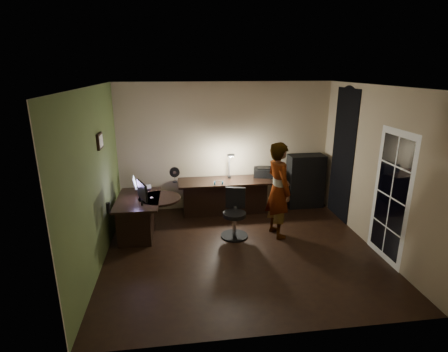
{
  "coord_description": "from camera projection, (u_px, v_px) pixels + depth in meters",
  "views": [
    {
      "loc": [
        -0.99,
        -5.21,
        2.96
      ],
      "look_at": [
        -0.15,
        1.05,
        1.0
      ],
      "focal_mm": 28.0,
      "sensor_mm": 36.0,
      "label": 1
    }
  ],
  "objects": [
    {
      "name": "notepad",
      "position": [
        147.0,
        202.0,
        6.15
      ],
      "size": [
        0.22,
        0.26,
        0.01
      ],
      "primitive_type": "cube",
      "rotation": [
        0.0,
        0.0,
        -0.33
      ],
      "color": "silver",
      "rests_on": "desk_left"
    },
    {
      "name": "desk_lamp",
      "position": [
        229.0,
        165.0,
        7.3
      ],
      "size": [
        0.17,
        0.29,
        0.62
      ],
      "primitive_type": "cube",
      "rotation": [
        0.0,
        0.0,
        0.09
      ],
      "color": "black",
      "rests_on": "desk_right"
    },
    {
      "name": "desk_fan",
      "position": [
        175.0,
        175.0,
        7.13
      ],
      "size": [
        0.21,
        0.12,
        0.32
      ],
      "primitive_type": "cube",
      "rotation": [
        0.0,
        0.0,
        0.03
      ],
      "color": "black",
      "rests_on": "desk_right"
    },
    {
      "name": "green_wall_overlay",
      "position": [
        96.0,
        180.0,
        5.25
      ],
      "size": [
        0.0,
        4.0,
        2.7
      ],
      "primitive_type": "cube",
      "color": "#485A2B",
      "rests_on": "floor"
    },
    {
      "name": "office_chair",
      "position": [
        235.0,
        214.0,
        6.27
      ],
      "size": [
        0.6,
        0.6,
        0.88
      ],
      "primitive_type": "cube",
      "rotation": [
        0.0,
        0.0,
        -0.24
      ],
      "color": "black",
      "rests_on": "floor"
    },
    {
      "name": "ceiling",
      "position": [
        244.0,
        86.0,
        5.13
      ],
      "size": [
        4.5,
        4.0,
        0.01
      ],
      "primitive_type": "cube",
      "color": "silver",
      "rests_on": "floor"
    },
    {
      "name": "person",
      "position": [
        278.0,
        190.0,
        6.23
      ],
      "size": [
        0.54,
        0.7,
        1.74
      ],
      "primitive_type": "imported",
      "rotation": [
        0.0,
        0.0,
        1.79
      ],
      "color": "#D8A88C",
      "rests_on": "floor"
    },
    {
      "name": "wall_back",
      "position": [
        225.0,
        147.0,
        7.43
      ],
      "size": [
        4.5,
        0.01,
        2.7
      ],
      "primitive_type": "cube",
      "color": "tan",
      "rests_on": "floor"
    },
    {
      "name": "laptop_stand",
      "position": [
        143.0,
        189.0,
        6.65
      ],
      "size": [
        0.24,
        0.22,
        0.09
      ],
      "primitive_type": "cube",
      "rotation": [
        0.0,
        0.0,
        0.2
      ],
      "color": "silver",
      "rests_on": "desk_left"
    },
    {
      "name": "arched_doorway",
      "position": [
        343.0,
        155.0,
        6.92
      ],
      "size": [
        0.01,
        0.9,
        2.6
      ],
      "primitive_type": "cube",
      "color": "black",
      "rests_on": "floor"
    },
    {
      "name": "speaker",
      "position": [
        108.0,
        208.0,
        5.66
      ],
      "size": [
        0.08,
        0.08,
        0.18
      ],
      "primitive_type": "cylinder",
      "rotation": [
        0.0,
        0.0,
        0.23
      ],
      "color": "black",
      "rests_on": "desk_left"
    },
    {
      "name": "framed_picture",
      "position": [
        100.0,
        141.0,
        5.53
      ],
      "size": [
        0.04,
        0.3,
        0.25
      ],
      "primitive_type": "cube",
      "color": "black",
      "rests_on": "wall_left"
    },
    {
      "name": "monitor",
      "position": [
        141.0,
        198.0,
        5.92
      ],
      "size": [
        0.26,
        0.47,
        0.31
      ],
      "primitive_type": "cube",
      "rotation": [
        0.0,
        0.0,
        0.39
      ],
      "color": "black",
      "rests_on": "desk_left"
    },
    {
      "name": "desk_right",
      "position": [
        225.0,
        197.0,
        7.35
      ],
      "size": [
        1.94,
        0.7,
        0.72
      ],
      "primitive_type": "cube",
      "rotation": [
        0.0,
        0.0,
        0.01
      ],
      "color": "black",
      "rests_on": "floor"
    },
    {
      "name": "printer",
      "position": [
        265.0,
        172.0,
        7.5
      ],
      "size": [
        0.54,
        0.47,
        0.21
      ],
      "primitive_type": "cube",
      "rotation": [
        0.0,
        0.0,
        -0.24
      ],
      "color": "black",
      "rests_on": "desk_right"
    },
    {
      "name": "pen",
      "position": [
        136.0,
        204.0,
        6.06
      ],
      "size": [
        0.1,
        0.1,
        0.01
      ],
      "primitive_type": "cube",
      "rotation": [
        0.0,
        0.0,
        0.76
      ],
      "color": "black",
      "rests_on": "desk_left"
    },
    {
      "name": "wall_left",
      "position": [
        95.0,
        180.0,
        5.24
      ],
      "size": [
        0.01,
        4.0,
        2.7
      ],
      "primitive_type": "cube",
      "color": "tan",
      "rests_on": "floor"
    },
    {
      "name": "mouse",
      "position": [
        152.0,
        198.0,
        6.31
      ],
      "size": [
        0.06,
        0.09,
        0.03
      ],
      "primitive_type": "ellipsoid",
      "rotation": [
        0.0,
        0.0,
        0.13
      ],
      "color": "silver",
      "rests_on": "desk_left"
    },
    {
      "name": "cabinet",
      "position": [
        305.0,
        181.0,
        7.66
      ],
      "size": [
        0.78,
        0.4,
        1.17
      ],
      "primitive_type": "cube",
      "rotation": [
        0.0,
        0.0,
        0.01
      ],
      "color": "black",
      "rests_on": "floor"
    },
    {
      "name": "wall_right",
      "position": [
        375.0,
        169.0,
        5.82
      ],
      "size": [
        0.01,
        4.0,
        2.7
      ],
      "primitive_type": "cube",
      "color": "tan",
      "rests_on": "floor"
    },
    {
      "name": "floor",
      "position": [
        241.0,
        250.0,
        5.93
      ],
      "size": [
        4.5,
        4.0,
        0.01
      ],
      "primitive_type": "cube",
      "color": "black",
      "rests_on": "ground"
    },
    {
      "name": "phone",
      "position": [
        147.0,
        201.0,
        6.18
      ],
      "size": [
        0.09,
        0.14,
        0.01
      ],
      "primitive_type": "cube",
      "rotation": [
        0.0,
        0.0,
        0.2
      ],
      "color": "black",
      "rests_on": "desk_left"
    },
    {
      "name": "desk_left",
      "position": [
        139.0,
        217.0,
        6.38
      ],
      "size": [
        0.78,
        1.25,
        0.71
      ],
      "primitive_type": "cube",
      "rotation": [
        0.0,
        0.0,
        -0.01
      ],
      "color": "black",
      "rests_on": "floor"
    },
    {
      "name": "headphones",
      "position": [
        219.0,
        182.0,
        7.0
      ],
      "size": [
        0.21,
        0.12,
        0.09
      ],
      "primitive_type": "cube",
      "rotation": [
        0.0,
        0.0,
        -0.19
      ],
      "color": "teal",
      "rests_on": "desk_right"
    },
    {
      "name": "french_door",
      "position": [
        391.0,
        197.0,
        5.38
      ],
      "size": [
        0.02,
        0.92,
        2.1
      ],
      "primitive_type": "cube",
      "color": "white",
      "rests_on": "floor"
    },
    {
      "name": "laptop",
      "position": [
        143.0,
        182.0,
        6.61
      ],
      "size": [
        0.35,
        0.33,
        0.22
      ],
      "primitive_type": "cube",
      "rotation": [
        0.0,
        0.0,
        0.09
      ],
      "color": "silver",
      "rests_on": "laptop_stand"
    },
    {
      "name": "wall_front",
      "position": [
        277.0,
        229.0,
        3.63
      ],
      "size": [
        4.5,
        0.01,
        2.7
      ],
      "primitive_type": "cube",
      "color": "tan",
      "rests_on": "floor"
    }
  ]
}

